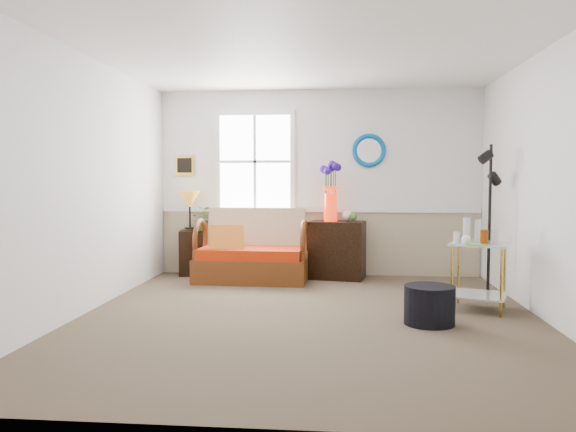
# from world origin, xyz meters

# --- Properties ---
(floor) EXTENTS (4.50, 5.00, 0.01)m
(floor) POSITION_xyz_m (0.00, 0.00, 0.00)
(floor) COLOR brown
(floor) RESTS_ON ground
(ceiling) EXTENTS (4.50, 5.00, 0.01)m
(ceiling) POSITION_xyz_m (0.00, 0.00, 2.60)
(ceiling) COLOR white
(ceiling) RESTS_ON walls
(walls) EXTENTS (4.51, 5.01, 2.60)m
(walls) POSITION_xyz_m (0.00, 0.00, 1.30)
(walls) COLOR white
(walls) RESTS_ON floor
(wainscot) EXTENTS (4.46, 0.02, 0.90)m
(wainscot) POSITION_xyz_m (0.00, 2.48, 0.45)
(wainscot) COLOR tan
(wainscot) RESTS_ON walls
(chair_rail) EXTENTS (4.46, 0.04, 0.06)m
(chair_rail) POSITION_xyz_m (0.00, 2.47, 0.92)
(chair_rail) COLOR white
(chair_rail) RESTS_ON walls
(window) EXTENTS (1.14, 0.06, 1.44)m
(window) POSITION_xyz_m (-0.90, 2.47, 1.60)
(window) COLOR white
(window) RESTS_ON walls
(picture) EXTENTS (0.28, 0.03, 0.28)m
(picture) POSITION_xyz_m (-1.92, 2.48, 1.55)
(picture) COLOR gold
(picture) RESTS_ON walls
(mirror) EXTENTS (0.47, 0.07, 0.47)m
(mirror) POSITION_xyz_m (0.70, 2.48, 1.75)
(mirror) COLOR #0064B3
(mirror) RESTS_ON walls
(loveseat) EXTENTS (1.49, 0.88, 0.95)m
(loveseat) POSITION_xyz_m (-0.86, 1.90, 0.48)
(loveseat) COLOR #52220D
(loveseat) RESTS_ON floor
(throw_pillow) EXTENTS (0.45, 0.20, 0.44)m
(throw_pillow) POSITION_xyz_m (-1.17, 1.78, 0.53)
(throw_pillow) COLOR #D85408
(throw_pillow) RESTS_ON loveseat
(lamp_stand) EXTENTS (0.41, 0.41, 0.63)m
(lamp_stand) POSITION_xyz_m (-1.77, 2.30, 0.31)
(lamp_stand) COLOR black
(lamp_stand) RESTS_ON floor
(table_lamp) EXTENTS (0.32, 0.32, 0.55)m
(table_lamp) POSITION_xyz_m (-1.81, 2.32, 0.91)
(table_lamp) COLOR orange
(table_lamp) RESTS_ON lamp_stand
(potted_plant) EXTENTS (0.32, 0.35, 0.27)m
(potted_plant) POSITION_xyz_m (-1.63, 2.31, 0.76)
(potted_plant) COLOR #416D2B
(potted_plant) RESTS_ON lamp_stand
(cabinet) EXTENTS (0.80, 0.60, 0.78)m
(cabinet) POSITION_xyz_m (0.27, 2.19, 0.39)
(cabinet) COLOR black
(cabinet) RESTS_ON floor
(flower_vase) EXTENTS (0.25, 0.25, 0.79)m
(flower_vase) POSITION_xyz_m (0.17, 2.21, 1.18)
(flower_vase) COLOR #F42A0A
(flower_vase) RESTS_ON cabinet
(side_table) EXTENTS (0.71, 0.71, 0.70)m
(side_table) POSITION_xyz_m (1.73, 0.45, 0.35)
(side_table) COLOR #A8832C
(side_table) RESTS_ON floor
(tabletop_items) EXTENTS (0.57, 0.57, 0.25)m
(tabletop_items) POSITION_xyz_m (1.68, 0.42, 0.83)
(tabletop_items) COLOR silver
(tabletop_items) RESTS_ON side_table
(floor_lamp) EXTENTS (0.31, 0.31, 1.74)m
(floor_lamp) POSITION_xyz_m (1.99, 1.09, 0.87)
(floor_lamp) COLOR black
(floor_lamp) RESTS_ON floor
(ottoman) EXTENTS (0.54, 0.54, 0.36)m
(ottoman) POSITION_xyz_m (1.13, -0.17, 0.18)
(ottoman) COLOR black
(ottoman) RESTS_ON floor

